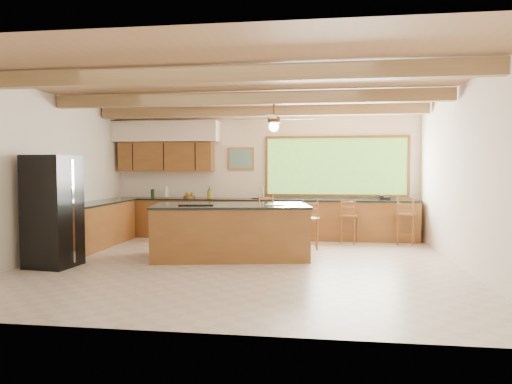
# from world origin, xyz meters

# --- Properties ---
(ground) EXTENTS (7.20, 7.20, 0.00)m
(ground) POSITION_xyz_m (0.00, 0.00, 0.00)
(ground) COLOR #C3B1A1
(ground) RESTS_ON ground
(room_shell) EXTENTS (7.27, 6.54, 3.02)m
(room_shell) POSITION_xyz_m (-0.17, 0.65, 2.21)
(room_shell) COLOR silver
(room_shell) RESTS_ON ground
(counter_run) EXTENTS (7.12, 3.10, 1.22)m
(counter_run) POSITION_xyz_m (-0.82, 2.52, 0.46)
(counter_run) COLOR brown
(counter_run) RESTS_ON ground
(island) EXTENTS (2.96, 1.77, 0.99)m
(island) POSITION_xyz_m (-0.29, 0.56, 0.49)
(island) COLOR brown
(island) RESTS_ON ground
(refrigerator) EXTENTS (0.78, 0.77, 1.84)m
(refrigerator) POSITION_xyz_m (-3.05, -0.59, 0.92)
(refrigerator) COLOR black
(refrigerator) RESTS_ON ground
(bar_stool_a) EXTENTS (0.50, 0.50, 1.07)m
(bar_stool_a) POSITION_xyz_m (0.10, 2.39, 0.64)
(bar_stool_a) COLOR brown
(bar_stool_a) RESTS_ON ground
(bar_stool_b) EXTENTS (0.38, 0.38, 1.01)m
(bar_stool_b) POSITION_xyz_m (1.12, 1.58, 0.60)
(bar_stool_b) COLOR brown
(bar_stool_b) RESTS_ON ground
(bar_stool_c) EXTENTS (0.49, 0.49, 1.09)m
(bar_stool_c) POSITION_xyz_m (3.16, 2.39, 0.64)
(bar_stool_c) COLOR brown
(bar_stool_c) RESTS_ON ground
(bar_stool_d) EXTENTS (0.44, 0.44, 0.99)m
(bar_stool_d) POSITION_xyz_m (1.96, 2.40, 0.59)
(bar_stool_d) COLOR brown
(bar_stool_d) RESTS_ON ground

